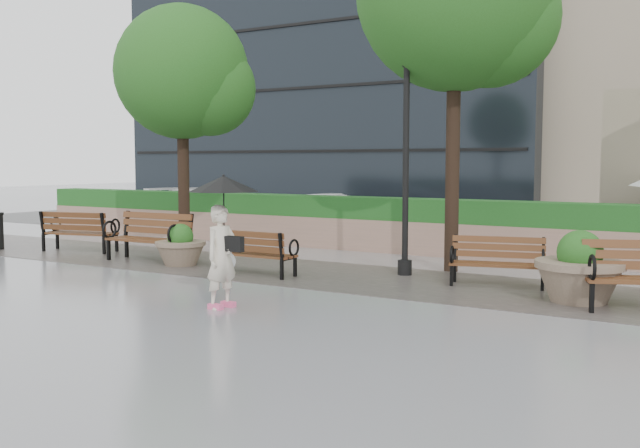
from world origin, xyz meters
The scene contains 15 objects.
ground centered at (0.00, 0.00, 0.00)m, with size 100.00×100.00×0.00m, color gray.
cobble_strip centered at (0.00, 3.00, 0.01)m, with size 28.00×3.20×0.01m, color #383330.
hedge_wall centered at (0.00, 7.00, 0.66)m, with size 24.00×0.80×1.35m.
asphalt_street centered at (0.00, 11.00, 0.00)m, with size 40.00×7.00×0.00m, color black.
bench_0 centered at (-6.58, 2.95, 0.30)m, with size 1.98×1.14×1.01m.
bench_1 centered at (-3.81, 2.54, 0.32)m, with size 2.05×0.86×1.08m.
bench_2 centered at (-0.62, 2.21, 0.27)m, with size 1.68×0.68×0.90m.
bench_3 centered at (3.88, 3.44, 0.26)m, with size 1.75×1.02×0.89m.
planter_left centered at (-2.80, 2.47, 0.36)m, with size 1.08×1.08×0.91m.
planter_right centered at (5.44, 2.68, 0.45)m, with size 1.39×1.39×1.16m.
lamppost centered at (1.92, 3.75, 1.89)m, with size 0.28×0.28×4.28m.
tree_0 centered at (-4.14, 4.34, 4.30)m, with size 3.37×3.26×6.05m.
car_left centered at (-8.03, 9.51, 0.68)m, with size 1.91×4.71×1.37m, color white.
car_right centered at (-3.28, 9.80, 0.62)m, with size 1.32×3.79×1.25m, color white.
pedestrian centered at (0.84, -0.58, 1.23)m, with size 1.10×1.10×2.02m.
Camera 1 is at (7.71, -9.06, 2.24)m, focal length 40.00 mm.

